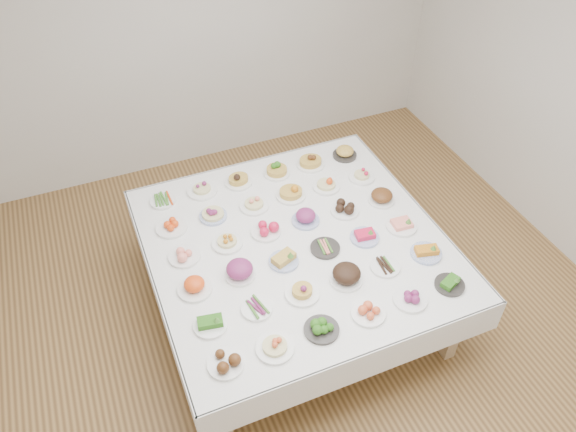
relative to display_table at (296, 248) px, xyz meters
name	(u,v)px	position (x,y,z in m)	size (l,w,h in m)	color
room_envelope	(309,132)	(0.00, -0.18, 1.15)	(5.02, 5.02, 2.81)	olive
display_table	(296,248)	(0.00, 0.00, 0.00)	(2.16, 2.16, 0.75)	white
dish_0	(225,361)	(-0.81, -0.81, 0.12)	(0.22, 0.22, 0.11)	white
dish_1	(275,343)	(-0.49, -0.82, 0.13)	(0.25, 0.25, 0.14)	white
dish_2	(322,326)	(-0.17, -0.80, 0.12)	(0.23, 0.23, 0.11)	#2B2927
dish_3	(368,311)	(0.17, -0.81, 0.11)	(0.22, 0.22, 0.09)	white
dish_4	(411,297)	(0.48, -0.81, 0.11)	(0.23, 0.23, 0.10)	white
dish_5	(450,283)	(0.80, -0.81, 0.10)	(0.20, 0.20, 0.08)	#2B2927
dish_6	(210,322)	(-0.81, -0.50, 0.11)	(0.22, 0.22, 0.10)	white
dish_7	(257,308)	(-0.49, -0.49, 0.09)	(0.21, 0.21, 0.05)	white
dish_8	(302,289)	(-0.16, -0.49, 0.13)	(0.23, 0.23, 0.13)	white
dish_9	(347,274)	(0.17, -0.49, 0.13)	(0.23, 0.23, 0.14)	white
dish_10	(385,266)	(0.48, -0.49, 0.09)	(0.21, 0.21, 0.05)	white
dish_11	(427,251)	(0.82, -0.49, 0.11)	(0.22, 0.22, 0.10)	#4C66B2
dish_12	(194,284)	(-0.82, -0.17, 0.13)	(0.24, 0.24, 0.13)	white
dish_13	(240,270)	(-0.49, -0.16, 0.13)	(0.21, 0.21, 0.13)	white
dish_14	(284,258)	(-0.16, -0.16, 0.11)	(0.22, 0.21, 0.10)	#4C66B2
dish_15	(325,248)	(0.17, -0.16, 0.09)	(0.22, 0.22, 0.05)	#2B2927
dish_16	(365,235)	(0.49, -0.17, 0.10)	(0.22, 0.22, 0.09)	#4C66B2
dish_17	(402,223)	(0.80, -0.17, 0.11)	(0.23, 0.23, 0.11)	white
dish_18	(184,253)	(-0.81, 0.16, 0.11)	(0.23, 0.23, 0.10)	white
dish_19	(227,240)	(-0.48, 0.17, 0.11)	(0.23, 0.23, 0.11)	white
dish_20	(266,228)	(-0.17, 0.17, 0.12)	(0.22, 0.22, 0.11)	white
dish_21	(306,216)	(0.15, 0.17, 0.12)	(0.21, 0.21, 0.12)	#4C66B2
dish_22	(345,208)	(0.48, 0.15, 0.11)	(0.22, 0.22, 0.10)	white
dish_23	(382,196)	(0.81, 0.15, 0.13)	(0.21, 0.21, 0.13)	white
dish_24	(171,225)	(-0.82, 0.49, 0.11)	(0.24, 0.24, 0.10)	white
dish_25	(213,212)	(-0.49, 0.49, 0.12)	(0.21, 0.21, 0.12)	#4C66B2
dish_26	(254,202)	(-0.15, 0.48, 0.12)	(0.23, 0.23, 0.12)	white
dish_27	(291,190)	(0.17, 0.49, 0.14)	(0.24, 0.24, 0.15)	white
dish_28	(326,182)	(0.48, 0.48, 0.13)	(0.24, 0.24, 0.13)	white
dish_29	(362,174)	(0.81, 0.48, 0.11)	(0.22, 0.22, 0.11)	white
dish_30	(163,200)	(-0.81, 0.82, 0.09)	(0.21, 0.21, 0.05)	white
dish_31	(202,187)	(-0.48, 0.82, 0.12)	(0.24, 0.24, 0.12)	white
dish_32	(238,177)	(-0.17, 0.81, 0.14)	(0.24, 0.23, 0.15)	white
dish_33	(277,168)	(0.17, 0.80, 0.13)	(0.24, 0.23, 0.14)	white
dish_34	(311,159)	(0.48, 0.80, 0.14)	(0.24, 0.24, 0.15)	white
dish_35	(345,151)	(0.82, 0.81, 0.13)	(0.21, 0.21, 0.12)	#2B2927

